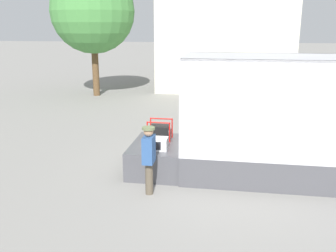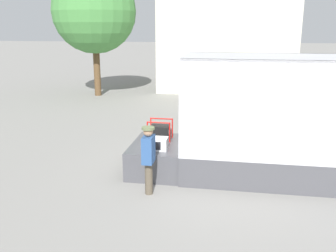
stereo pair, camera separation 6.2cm
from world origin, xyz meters
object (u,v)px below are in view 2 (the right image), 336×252
(street_tree, at_px, (94,11))
(portable_generator, at_px, (161,132))
(box_truck, at_px, (330,144))
(worker_person, at_px, (148,154))
(microwave, at_px, (158,144))

(street_tree, bearing_deg, portable_generator, -61.33)
(box_truck, xyz_separation_m, street_tree, (-9.86, 10.44, 3.57))
(portable_generator, bearing_deg, box_truck, -4.85)
(worker_person, bearing_deg, microwave, 89.64)
(portable_generator, relative_size, street_tree, 0.10)
(microwave, bearing_deg, worker_person, -90.36)
(box_truck, relative_size, portable_generator, 9.47)
(microwave, height_order, worker_person, worker_person)
(box_truck, bearing_deg, portable_generator, 175.15)
(microwave, bearing_deg, street_tree, 117.08)
(microwave, distance_m, portable_generator, 0.88)
(street_tree, bearing_deg, box_truck, -46.64)
(portable_generator, distance_m, worker_person, 1.93)
(microwave, relative_size, worker_person, 0.31)
(portable_generator, distance_m, street_tree, 12.02)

